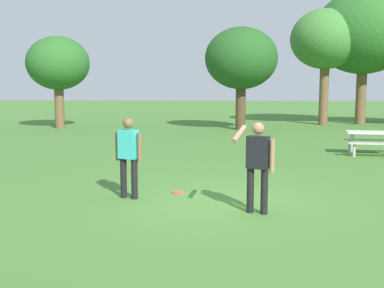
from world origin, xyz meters
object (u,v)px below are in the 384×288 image
object	(u,v)px
tree_tall_left	(58,64)
person_thrower	(258,161)
tree_far_right	(326,40)
person_catcher	(129,153)
tree_slender_mid	(364,32)
tree_broad_center	(241,59)
picnic_table_near	(373,138)
frisbee	(178,192)

from	to	relation	value
tree_tall_left	person_thrower	bearing A→B (deg)	-61.95
tree_far_right	tree_tall_left	bearing A→B (deg)	-169.06
person_catcher	tree_slender_mid	size ratio (longest dim) A/B	0.21
tree_broad_center	tree_slender_mid	size ratio (longest dim) A/B	0.67
tree_tall_left	tree_broad_center	size ratio (longest dim) A/B	0.93
person_thrower	picnic_table_near	distance (m)	8.68
tree_tall_left	tree_slender_mid	bearing A→B (deg)	11.33
tree_slender_mid	person_thrower	bearing A→B (deg)	-111.90
person_catcher	tree_tall_left	xyz separation A→B (m)	(-6.30, 15.44, 2.44)
frisbee	tree_far_right	distance (m)	19.74
picnic_table_near	tree_tall_left	bearing A→B (deg)	145.65
person_thrower	tree_broad_center	distance (m)	16.30
tree_slender_mid	person_catcher	bearing A→B (deg)	-119.12
person_thrower	tree_slender_mid	bearing A→B (deg)	68.10
person_thrower	picnic_table_near	world-z (taller)	person_thrower
frisbee	picnic_table_near	world-z (taller)	picnic_table_near
frisbee	person_thrower	bearing A→B (deg)	-45.84
person_thrower	tree_broad_center	xyz separation A→B (m)	(0.73, 16.07, 2.63)
frisbee	tree_far_right	size ratio (longest dim) A/B	0.04
tree_far_right	tree_slender_mid	world-z (taller)	tree_slender_mid
person_catcher	tree_tall_left	distance (m)	16.85
tree_broad_center	tree_slender_mid	xyz separation A→B (m)	(7.26, 3.80, 1.69)
person_catcher	tree_broad_center	world-z (taller)	tree_broad_center
frisbee	tree_tall_left	distance (m)	16.95
tree_tall_left	frisbee	bearing A→B (deg)	-64.05
person_catcher	picnic_table_near	world-z (taller)	person_catcher
tree_tall_left	tree_broad_center	xyz separation A→B (m)	(9.52, -0.43, 0.22)
tree_broad_center	tree_slender_mid	world-z (taller)	tree_slender_mid
person_catcher	picnic_table_near	distance (m)	9.47
tree_broad_center	tree_slender_mid	distance (m)	8.36
person_catcher	tree_far_right	size ratio (longest dim) A/B	0.25
person_thrower	frisbee	world-z (taller)	person_thrower
person_thrower	tree_tall_left	distance (m)	18.85
picnic_table_near	tree_tall_left	xyz separation A→B (m)	(-13.33, 9.11, 2.81)
tree_tall_left	tree_broad_center	distance (m)	9.54
tree_far_right	person_thrower	bearing A→B (deg)	-106.44
tree_slender_mid	tree_far_right	bearing A→B (deg)	-166.19
frisbee	tree_slender_mid	size ratio (longest dim) A/B	0.03
person_thrower	tree_slender_mid	distance (m)	21.84
tree_far_right	picnic_table_near	bearing A→B (deg)	-95.56
person_catcher	picnic_table_near	size ratio (longest dim) A/B	0.86
frisbee	tree_broad_center	bearing A→B (deg)	81.17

